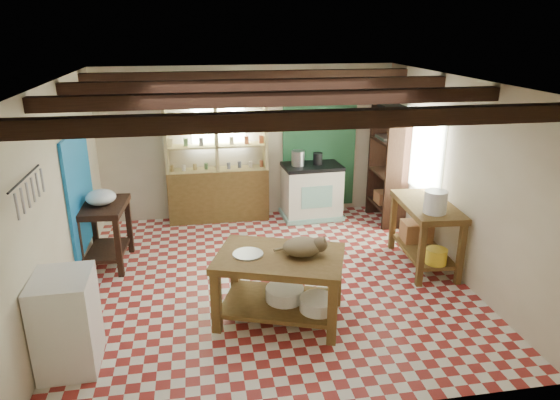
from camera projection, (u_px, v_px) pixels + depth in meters
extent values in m
cube|color=maroon|center=(271.00, 280.00, 6.67)|extent=(5.00, 5.00, 0.02)
cube|color=#4D4E53|center=(269.00, 81.00, 5.80)|extent=(5.00, 5.00, 0.02)
cube|color=beige|center=(248.00, 143.00, 8.56)|extent=(5.00, 0.04, 2.60)
cube|color=beige|center=(318.00, 283.00, 3.91)|extent=(5.00, 0.04, 2.60)
cube|color=beige|center=(59.00, 198.00, 5.84)|extent=(0.04, 5.00, 2.60)
cube|color=beige|center=(456.00, 177.00, 6.63)|extent=(0.04, 5.00, 2.60)
cube|color=black|center=(269.00, 91.00, 5.84)|extent=(5.00, 3.80, 0.15)
cube|color=#186DB4|center=(80.00, 190.00, 6.74)|extent=(0.04, 1.40, 1.60)
cube|color=#215431|center=(319.00, 143.00, 8.75)|extent=(1.30, 0.04, 2.30)
cube|color=silver|center=(218.00, 121.00, 8.33)|extent=(0.90, 0.02, 0.80)
cube|color=silver|center=(422.00, 152.00, 7.53)|extent=(0.02, 1.30, 1.20)
cube|color=black|center=(27.00, 191.00, 4.57)|extent=(0.06, 0.90, 0.28)
cube|color=black|center=(327.00, 93.00, 8.05)|extent=(0.86, 0.12, 0.36)
cube|color=tan|center=(217.00, 158.00, 8.36)|extent=(1.70, 0.34, 2.20)
cube|color=black|center=(388.00, 164.00, 8.37)|extent=(0.40, 0.86, 2.00)
cube|color=brown|center=(280.00, 287.00, 5.68)|extent=(1.63, 1.35, 0.79)
cube|color=#EDE4CD|center=(311.00, 191.00, 8.67)|extent=(1.01, 0.71, 0.96)
cube|color=black|center=(106.00, 235.00, 6.94)|extent=(0.67, 0.93, 0.90)
cube|color=white|center=(67.00, 322.00, 4.84)|extent=(0.56, 0.66, 0.98)
cube|color=brown|center=(425.00, 235.00, 6.93)|extent=(0.74, 1.33, 0.92)
ellipsoid|color=olive|center=(303.00, 247.00, 5.52)|extent=(0.50, 0.41, 0.20)
cylinder|color=#A0A0A8|center=(248.00, 254.00, 5.55)|extent=(0.44, 0.44, 0.02)
cylinder|color=white|center=(285.00, 293.00, 5.75)|extent=(0.57, 0.57, 0.15)
cylinder|color=white|center=(318.00, 304.00, 5.55)|extent=(0.53, 0.53, 0.14)
cylinder|color=#A0A0A8|center=(298.00, 158.00, 8.42)|extent=(0.23, 0.23, 0.25)
cylinder|color=black|center=(318.00, 159.00, 8.50)|extent=(0.17, 0.17, 0.20)
ellipsoid|color=white|center=(101.00, 197.00, 6.76)|extent=(0.43, 0.43, 0.20)
cylinder|color=white|center=(435.00, 202.00, 6.40)|extent=(0.32, 0.32, 0.29)
cube|color=#A36C42|center=(416.00, 231.00, 7.24)|extent=(0.43, 0.35, 0.28)
cylinder|color=yellow|center=(436.00, 256.00, 6.55)|extent=(0.30, 0.30, 0.20)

